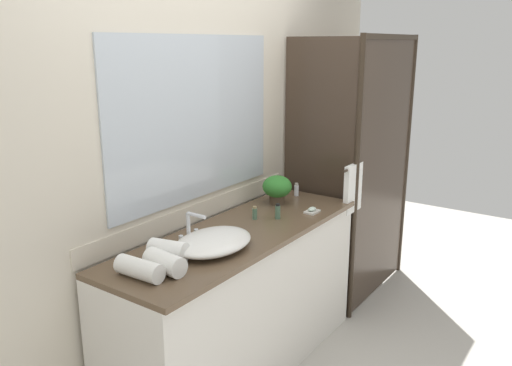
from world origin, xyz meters
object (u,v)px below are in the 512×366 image
Objects in this scene: amenity_bottle_lotion at (278,212)px; rolled_towel_near_edge at (139,269)px; amenity_bottle_shampoo at (255,213)px; rolled_towel_far_edge at (168,251)px; faucet at (190,233)px; amenity_bottle_conditioner at (296,190)px; sink_basin at (213,242)px; potted_plant at (277,188)px; soap_dish at (312,210)px; rolled_towel_middle at (165,262)px.

amenity_bottle_lotion reaches higher than rolled_towel_near_edge.
rolled_towel_far_edge is at bearing -179.29° from amenity_bottle_shampoo.
amenity_bottle_lotion is at bearing -15.93° from faucet.
amenity_bottle_lotion reaches higher than amenity_bottle_conditioner.
amenity_bottle_conditioner is at bearing 18.08° from amenity_bottle_lotion.
sink_basin reaches higher than amenity_bottle_shampoo.
potted_plant reaches higher than sink_basin.
sink_basin is at bearing -21.24° from rolled_towel_far_edge.
rolled_towel_near_edge is (-1.32, -0.10, -0.06)m from potted_plant.
rolled_towel_middle is at bearing 173.69° from soap_dish.
amenity_bottle_conditioner is 1.11× the size of amenity_bottle_shampoo.
soap_dish is at bearing -11.45° from rolled_towel_far_edge.
amenity_bottle_shampoo is (-0.31, 0.22, 0.02)m from soap_dish.
rolled_towel_middle is 1.11× the size of rolled_towel_far_edge.
soap_dish is at bearing -134.33° from amenity_bottle_conditioner.
faucet is (0.00, 0.16, 0.02)m from sink_basin.
sink_basin is 0.88m from potted_plant.
amenity_bottle_lotion is 0.84m from rolled_towel_far_edge.
potted_plant is at bearing 10.00° from amenity_bottle_shampoo.
amenity_bottle_shampoo is at bearing -175.04° from amenity_bottle_conditioner.
amenity_bottle_shampoo is at bearing -170.00° from potted_plant.
faucet is 0.52m from amenity_bottle_shampoo.
faucet reaches higher than sink_basin.
sink_basin is 0.25m from rolled_towel_far_edge.
amenity_bottle_conditioner is (0.24, -0.01, -0.07)m from potted_plant.
potted_plant is 0.30m from soap_dish.
sink_basin is 1.11m from amenity_bottle_conditioner.
soap_dish is 1.09m from rolled_towel_far_edge.
rolled_towel_middle is (-1.44, -0.15, 0.01)m from amenity_bottle_conditioner.
rolled_towel_far_edge reaches higher than sink_basin.
sink_basin is 5.12× the size of amenity_bottle_conditioner.
amenity_bottle_lotion is (-0.49, -0.16, 0.00)m from amenity_bottle_conditioner.
faucet is 1.09m from amenity_bottle_conditioner.
potted_plant reaches higher than amenity_bottle_lotion.
rolled_towel_near_edge is at bearing 155.04° from rolled_towel_middle.
amenity_bottle_conditioner is at bearing 5.76° from rolled_towel_middle.
amenity_bottle_conditioner is 0.52m from amenity_bottle_lotion.
amenity_bottle_shampoo is (0.52, 0.10, -0.00)m from sink_basin.
potted_plant is (0.86, -0.00, 0.05)m from faucet.
soap_dish is 1.04× the size of amenity_bottle_lotion.
sink_basin is 2.21× the size of rolled_towel_middle.
faucet is 0.92× the size of rolled_towel_far_edge.
rolled_towel_far_edge is (-1.06, 0.22, 0.04)m from soap_dish.
faucet is 0.90× the size of potted_plant.
soap_dish is at bearing -8.03° from rolled_towel_near_edge.
amenity_bottle_conditioner is 1.45m from rolled_towel_middle.
amenity_bottle_conditioner is at bearing 3.47° from rolled_towel_near_edge.
potted_plant reaches higher than rolled_towel_near_edge.
rolled_towel_far_edge is at bearing 168.55° from soap_dish.
amenity_bottle_shampoo is (0.52, -0.06, -0.02)m from faucet.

